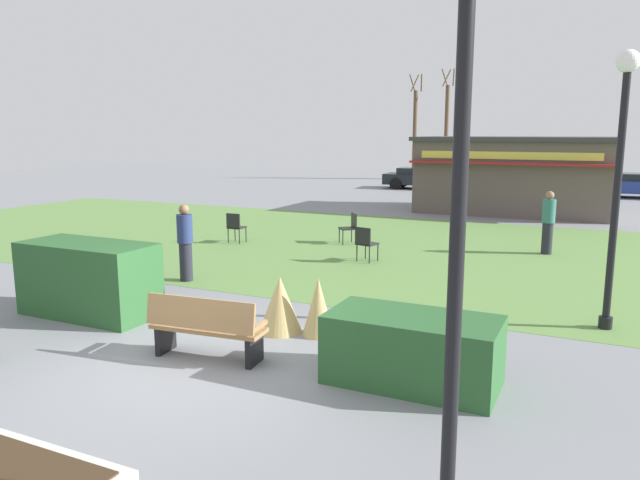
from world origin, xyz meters
TOP-DOWN VIEW (x-y plane):
  - ground_plane at (0.00, 0.00)m, footprint 80.00×80.00m
  - lawn_patch at (0.00, 9.48)m, footprint 36.00×12.00m
  - park_bench at (0.05, 0.31)m, footprint 1.74×0.69m
  - hedge_left at (-3.12, 1.20)m, footprint 2.46×1.10m
  - hedge_right at (2.96, 0.78)m, footprint 2.19×1.10m
  - ornamental_grass_behind_left at (0.41, 1.84)m, footprint 0.71×0.71m
  - ornamental_grass_behind_right at (1.05, 1.95)m, footprint 0.51×0.51m
  - lamppost_near at (4.08, -2.00)m, footprint 0.36×0.36m
  - lamppost_mid at (5.23, 4.31)m, footprint 0.36×0.36m
  - food_kiosk at (1.68, 18.86)m, footprint 7.57×4.26m
  - cafe_chair_west at (-4.67, 8.26)m, footprint 0.45×0.45m
  - cafe_chair_east at (-0.27, 7.46)m, footprint 0.53×0.53m
  - cafe_chair_center at (-1.59, 9.63)m, footprint 0.62×0.62m
  - person_strolling at (-3.13, 3.96)m, footprint 0.34×0.34m
  - person_standing at (3.75, 10.48)m, footprint 0.34×0.34m
  - parked_car_west_slot at (-4.51, 27.26)m, footprint 4.29×2.22m
  - parked_car_center_slot at (0.70, 27.26)m, footprint 4.28×2.21m
  - parked_car_east_slot at (6.31, 27.26)m, footprint 4.22×2.10m
  - tree_right_bg at (-4.99, 34.76)m, footprint 0.91×0.96m
  - tree_center_bg at (-6.92, 33.81)m, footprint 0.91×0.96m

SIDE VIEW (x-z plane):
  - ground_plane at x=0.00m, z-range 0.00..0.00m
  - lawn_patch at x=0.00m, z-range 0.00..0.01m
  - hedge_right at x=2.96m, z-range 0.00..0.91m
  - ornamental_grass_behind_left at x=0.41m, z-range 0.00..0.93m
  - ornamental_grass_behind_right at x=1.05m, z-range 0.00..0.95m
  - park_bench at x=0.05m, z-range 0.01..0.96m
  - cafe_chair_west at x=-4.67m, z-range 0.08..0.97m
  - cafe_chair_east at x=-0.27m, z-range 0.08..0.97m
  - cafe_chair_center at x=-1.59m, z-range 0.08..0.97m
  - parked_car_west_slot at x=-4.51m, z-range 0.04..1.24m
  - parked_car_center_slot at x=0.70m, z-range 0.04..1.24m
  - parked_car_east_slot at x=6.31m, z-range 0.04..1.24m
  - hedge_left at x=-3.12m, z-range 0.00..1.31m
  - person_strolling at x=-3.13m, z-range 0.02..1.71m
  - person_standing at x=3.75m, z-range 0.02..1.71m
  - food_kiosk at x=1.68m, z-range 0.01..3.05m
  - lamppost_near at x=4.08m, z-range 0.56..5.05m
  - lamppost_mid at x=5.23m, z-range 0.56..5.05m
  - tree_center_bg at x=-6.92m, z-range -0.37..6.65m
  - tree_right_bg at x=-4.99m, z-range -0.37..7.00m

